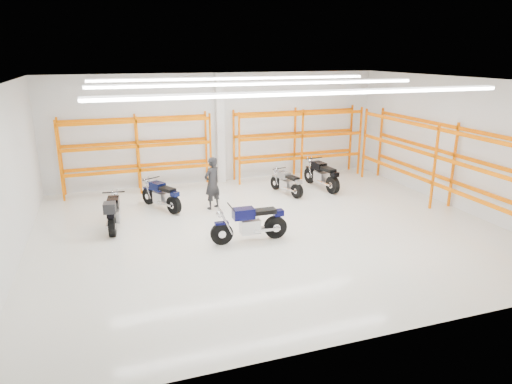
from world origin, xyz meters
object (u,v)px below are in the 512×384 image
object	(u,v)px
motorcycle_back_b	(162,196)
motorcycle_main	(253,224)
motorcycle_back_d	(322,176)
standing_man	(212,183)
structural_column	(220,129)
motorcycle_back_c	(287,183)
motorcycle_back_a	(113,213)

from	to	relation	value
motorcycle_back_b	motorcycle_main	bearing A→B (deg)	-59.82
motorcycle_back_d	standing_man	distance (m)	4.85
structural_column	motorcycle_back_c	bearing A→B (deg)	-53.41
motorcycle_main	standing_man	bearing A→B (deg)	97.57
motorcycle_main	motorcycle_back_d	xyz separation A→B (m)	(4.32, 4.15, 0.01)
motorcycle_back_a	motorcycle_back_b	size ratio (longest dim) A/B	1.14
motorcycle_back_a	motorcycle_back_d	distance (m)	8.35
motorcycle_main	motorcycle_back_c	world-z (taller)	motorcycle_main
motorcycle_back_b	motorcycle_back_c	distance (m)	4.83
motorcycle_main	structural_column	xyz separation A→B (m)	(0.75, 6.55, 1.72)
motorcycle_back_c	standing_man	xyz separation A→B (m)	(-3.13, -0.72, 0.49)
standing_man	structural_column	distance (m)	3.79
motorcycle_back_c	standing_man	bearing A→B (deg)	-167.10
motorcycle_main	standing_man	size ratio (longest dim) A/B	1.24
motorcycle_back_a	structural_column	size ratio (longest dim) A/B	0.49
structural_column	standing_man	bearing A→B (deg)	-109.26
motorcycle_back_d	standing_man	size ratio (longest dim) A/B	1.27
motorcycle_main	structural_column	world-z (taller)	structural_column
motorcycle_back_c	motorcycle_back_d	size ratio (longest dim) A/B	0.80
motorcycle_main	motorcycle_back_c	size ratio (longest dim) A/B	1.22
motorcycle_back_b	motorcycle_back_c	world-z (taller)	motorcycle_back_b
motorcycle_back_a	motorcycle_back_c	size ratio (longest dim) A/B	1.17
structural_column	motorcycle_back_d	bearing A→B (deg)	-33.89
motorcycle_back_c	structural_column	xyz separation A→B (m)	(-1.96, 2.64, 1.81)
motorcycle_back_d	motorcycle_back_b	bearing A→B (deg)	-175.49
motorcycle_back_d	structural_column	size ratio (longest dim) A/B	0.52
motorcycle_back_a	standing_man	bearing A→B (deg)	16.73
motorcycle_back_a	motorcycle_main	bearing A→B (deg)	-29.82
motorcycle_back_b	structural_column	size ratio (longest dim) A/B	0.43
structural_column	motorcycle_main	bearing A→B (deg)	-96.51
motorcycle_back_a	motorcycle_back_d	world-z (taller)	motorcycle_back_d
standing_man	structural_column	size ratio (longest dim) A/B	0.41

